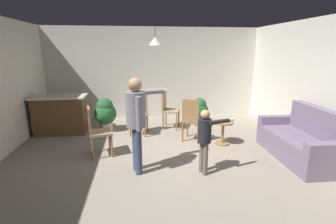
{
  "coord_description": "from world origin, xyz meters",
  "views": [
    {
      "loc": [
        -0.53,
        -4.27,
        2.06
      ],
      "look_at": [
        -0.01,
        -0.17,
        1.0
      ],
      "focal_mm": 26.15,
      "sensor_mm": 36.0,
      "label": 1
    }
  ],
  "objects_px": {
    "spare_remote_on_table": "(225,121)",
    "couch_floral": "(302,142)",
    "dining_chair_centre_back": "(168,108)",
    "dining_chair_spare": "(192,118)",
    "kitchen_counter": "(61,114)",
    "dining_chair_near_wall": "(139,112)",
    "person_adult": "(137,115)",
    "dining_chair_by_counter": "(96,130)",
    "potted_plant_corner": "(199,110)",
    "potted_plant_by_wall": "(105,113)",
    "person_child": "(205,135)",
    "side_table_by_couch": "(223,130)"
  },
  "relations": [
    {
      "from": "spare_remote_on_table",
      "to": "couch_floral",
      "type": "bearing_deg",
      "value": -36.58
    },
    {
      "from": "dining_chair_centre_back",
      "to": "couch_floral",
      "type": "bearing_deg",
      "value": 65.24
    },
    {
      "from": "couch_floral",
      "to": "dining_chair_spare",
      "type": "xyz_separation_m",
      "value": [
        -1.91,
        1.15,
        0.21
      ]
    },
    {
      "from": "kitchen_counter",
      "to": "dining_chair_near_wall",
      "type": "distance_m",
      "value": 1.97
    },
    {
      "from": "dining_chair_near_wall",
      "to": "spare_remote_on_table",
      "type": "height_order",
      "value": "dining_chair_near_wall"
    },
    {
      "from": "couch_floral",
      "to": "person_adult",
      "type": "xyz_separation_m",
      "value": [
        -3.14,
        -0.16,
        0.68
      ]
    },
    {
      "from": "dining_chair_by_counter",
      "to": "potted_plant_corner",
      "type": "xyz_separation_m",
      "value": [
        2.5,
        1.73,
        -0.12
      ]
    },
    {
      "from": "person_adult",
      "to": "potted_plant_by_wall",
      "type": "xyz_separation_m",
      "value": [
        -0.81,
        2.32,
        -0.53
      ]
    },
    {
      "from": "person_child",
      "to": "person_adult",
      "type": "bearing_deg",
      "value": -117.02
    },
    {
      "from": "couch_floral",
      "to": "dining_chair_spare",
      "type": "distance_m",
      "value": 2.24
    },
    {
      "from": "side_table_by_couch",
      "to": "spare_remote_on_table",
      "type": "height_order",
      "value": "spare_remote_on_table"
    },
    {
      "from": "person_adult",
      "to": "dining_chair_near_wall",
      "type": "bearing_deg",
      "value": 164.47
    },
    {
      "from": "person_child",
      "to": "potted_plant_by_wall",
      "type": "bearing_deg",
      "value": -159.42
    },
    {
      "from": "person_child",
      "to": "potted_plant_by_wall",
      "type": "xyz_separation_m",
      "value": [
        -1.92,
        2.52,
        -0.22
      ]
    },
    {
      "from": "couch_floral",
      "to": "potted_plant_by_wall",
      "type": "xyz_separation_m",
      "value": [
        -3.95,
        2.16,
        0.14
      ]
    },
    {
      "from": "person_child",
      "to": "spare_remote_on_table",
      "type": "distance_m",
      "value": 1.51
    },
    {
      "from": "kitchen_counter",
      "to": "dining_chair_centre_back",
      "type": "xyz_separation_m",
      "value": [
        2.72,
        0.06,
        0.07
      ]
    },
    {
      "from": "potted_plant_by_wall",
      "to": "spare_remote_on_table",
      "type": "distance_m",
      "value": 3.0
    },
    {
      "from": "potted_plant_by_wall",
      "to": "potted_plant_corner",
      "type": "bearing_deg",
      "value": 3.85
    },
    {
      "from": "kitchen_counter",
      "to": "side_table_by_couch",
      "type": "distance_m",
      "value": 3.98
    },
    {
      "from": "kitchen_counter",
      "to": "potted_plant_corner",
      "type": "xyz_separation_m",
      "value": [
        3.6,
        0.19,
        -0.05
      ]
    },
    {
      "from": "person_adult",
      "to": "potted_plant_by_wall",
      "type": "relative_size",
      "value": 1.89
    },
    {
      "from": "dining_chair_near_wall",
      "to": "potted_plant_corner",
      "type": "xyz_separation_m",
      "value": [
        1.65,
        0.5,
        -0.12
      ]
    },
    {
      "from": "potted_plant_corner",
      "to": "spare_remote_on_table",
      "type": "relative_size",
      "value": 5.95
    },
    {
      "from": "person_child",
      "to": "potted_plant_corner",
      "type": "xyz_separation_m",
      "value": [
        0.6,
        2.69,
        -0.27
      ]
    },
    {
      "from": "couch_floral",
      "to": "person_adult",
      "type": "bearing_deg",
      "value": 94.96
    },
    {
      "from": "side_table_by_couch",
      "to": "spare_remote_on_table",
      "type": "xyz_separation_m",
      "value": [
        0.04,
        0.02,
        0.21
      ]
    },
    {
      "from": "potted_plant_corner",
      "to": "spare_remote_on_table",
      "type": "xyz_separation_m",
      "value": [
        0.21,
        -1.42,
        0.11
      ]
    },
    {
      "from": "kitchen_counter",
      "to": "potted_plant_by_wall",
      "type": "xyz_separation_m",
      "value": [
        1.08,
        0.02,
        -0.0
      ]
    },
    {
      "from": "couch_floral",
      "to": "spare_remote_on_table",
      "type": "xyz_separation_m",
      "value": [
        -1.22,
        0.91,
        0.21
      ]
    },
    {
      "from": "person_child",
      "to": "dining_chair_near_wall",
      "type": "xyz_separation_m",
      "value": [
        -1.06,
        2.19,
        -0.15
      ]
    },
    {
      "from": "dining_chair_centre_back",
      "to": "dining_chair_near_wall",
      "type": "bearing_deg",
      "value": -46.26
    },
    {
      "from": "kitchen_counter",
      "to": "person_child",
      "type": "relative_size",
      "value": 1.13
    },
    {
      "from": "dining_chair_by_counter",
      "to": "potted_plant_corner",
      "type": "distance_m",
      "value": 3.04
    },
    {
      "from": "person_child",
      "to": "dining_chair_by_counter",
      "type": "height_order",
      "value": "person_child"
    },
    {
      "from": "dining_chair_by_counter",
      "to": "dining_chair_spare",
      "type": "height_order",
      "value": "same"
    },
    {
      "from": "person_child",
      "to": "spare_remote_on_table",
      "type": "relative_size",
      "value": 8.61
    },
    {
      "from": "couch_floral",
      "to": "dining_chair_centre_back",
      "type": "distance_m",
      "value": 3.2
    },
    {
      "from": "kitchen_counter",
      "to": "dining_chair_spare",
      "type": "bearing_deg",
      "value": -17.51
    },
    {
      "from": "dining_chair_near_wall",
      "to": "dining_chair_by_counter",
      "type": "bearing_deg",
      "value": 66.78
    },
    {
      "from": "dining_chair_centre_back",
      "to": "spare_remote_on_table",
      "type": "relative_size",
      "value": 7.69
    },
    {
      "from": "couch_floral",
      "to": "dining_chair_by_counter",
      "type": "relative_size",
      "value": 1.83
    },
    {
      "from": "potted_plant_corner",
      "to": "potted_plant_by_wall",
      "type": "height_order",
      "value": "potted_plant_by_wall"
    },
    {
      "from": "dining_chair_spare",
      "to": "potted_plant_corner",
      "type": "height_order",
      "value": "dining_chair_spare"
    },
    {
      "from": "couch_floral",
      "to": "potted_plant_corner",
      "type": "height_order",
      "value": "couch_floral"
    },
    {
      "from": "potted_plant_corner",
      "to": "potted_plant_by_wall",
      "type": "bearing_deg",
      "value": -176.15
    },
    {
      "from": "side_table_by_couch",
      "to": "dining_chair_by_counter",
      "type": "height_order",
      "value": "dining_chair_by_counter"
    },
    {
      "from": "side_table_by_couch",
      "to": "potted_plant_corner",
      "type": "height_order",
      "value": "potted_plant_corner"
    },
    {
      "from": "kitchen_counter",
      "to": "dining_chair_near_wall",
      "type": "bearing_deg",
      "value": -8.87
    },
    {
      "from": "person_adult",
      "to": "potted_plant_by_wall",
      "type": "height_order",
      "value": "person_adult"
    }
  ]
}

